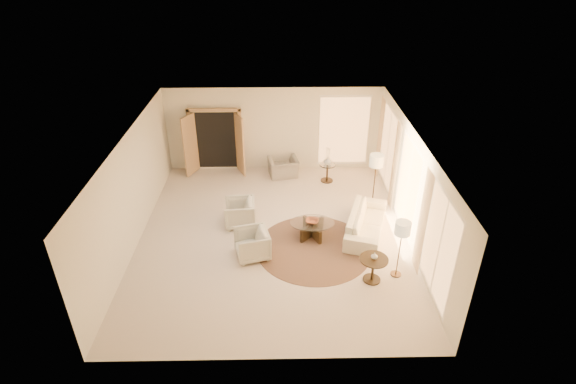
{
  "coord_description": "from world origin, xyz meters",
  "views": [
    {
      "loc": [
        0.21,
        -9.76,
        6.95
      ],
      "look_at": [
        0.4,
        0.4,
        1.1
      ],
      "focal_mm": 28.0,
      "sensor_mm": 36.0,
      "label": 1
    }
  ],
  "objects_px": {
    "sofa": "(366,222)",
    "floor_lamp_near": "(376,163)",
    "accent_chair": "(283,165)",
    "end_table": "(373,265)",
    "bowl": "(312,221)",
    "armchair_left": "(240,212)",
    "armchair_right": "(252,243)",
    "end_vase": "(374,256)",
    "side_table": "(327,171)",
    "floor_lamp_far": "(402,231)",
    "coffee_table": "(312,228)",
    "side_vase": "(328,161)"
  },
  "relations": [
    {
      "from": "armchair_left",
      "to": "floor_lamp_near",
      "type": "xyz_separation_m",
      "value": [
        3.81,
        0.92,
        0.98
      ]
    },
    {
      "from": "side_table",
      "to": "end_vase",
      "type": "distance_m",
      "value": 4.87
    },
    {
      "from": "armchair_left",
      "to": "end_table",
      "type": "bearing_deg",
      "value": 49.82
    },
    {
      "from": "sofa",
      "to": "armchair_right",
      "type": "xyz_separation_m",
      "value": [
        -2.97,
        -0.97,
        0.08
      ]
    },
    {
      "from": "side_vase",
      "to": "armchair_right",
      "type": "bearing_deg",
      "value": -119.68
    },
    {
      "from": "armchair_left",
      "to": "side_vase",
      "type": "height_order",
      "value": "side_vase"
    },
    {
      "from": "armchair_left",
      "to": "floor_lamp_far",
      "type": "distance_m",
      "value": 4.48
    },
    {
      "from": "sofa",
      "to": "end_vase",
      "type": "relative_size",
      "value": 13.9
    },
    {
      "from": "accent_chair",
      "to": "coffee_table",
      "type": "distance_m",
      "value": 3.52
    },
    {
      "from": "coffee_table",
      "to": "floor_lamp_far",
      "type": "bearing_deg",
      "value": -40.29
    },
    {
      "from": "accent_chair",
      "to": "sofa",
      "type": "bearing_deg",
      "value": 112.25
    },
    {
      "from": "armchair_right",
      "to": "end_vase",
      "type": "bearing_deg",
      "value": 56.86
    },
    {
      "from": "armchair_right",
      "to": "end_vase",
      "type": "distance_m",
      "value": 2.97
    },
    {
      "from": "coffee_table",
      "to": "side_table",
      "type": "distance_m",
      "value": 3.13
    },
    {
      "from": "bowl",
      "to": "armchair_left",
      "type": "bearing_deg",
      "value": 162.86
    },
    {
      "from": "coffee_table",
      "to": "end_vase",
      "type": "bearing_deg",
      "value": -54.29
    },
    {
      "from": "armchair_right",
      "to": "end_table",
      "type": "bearing_deg",
      "value": 56.86
    },
    {
      "from": "armchair_right",
      "to": "floor_lamp_near",
      "type": "xyz_separation_m",
      "value": [
        3.4,
        2.35,
        0.99
      ]
    },
    {
      "from": "coffee_table",
      "to": "floor_lamp_near",
      "type": "xyz_separation_m",
      "value": [
        1.88,
        1.52,
        1.12
      ]
    },
    {
      "from": "armchair_right",
      "to": "coffee_table",
      "type": "xyz_separation_m",
      "value": [
        1.53,
        0.82,
        -0.13
      ]
    },
    {
      "from": "armchair_left",
      "to": "coffee_table",
      "type": "relative_size",
      "value": 0.61
    },
    {
      "from": "accent_chair",
      "to": "bowl",
      "type": "relative_size",
      "value": 2.78
    },
    {
      "from": "side_vase",
      "to": "side_table",
      "type": "bearing_deg",
      "value": 0.0
    },
    {
      "from": "floor_lamp_far",
      "to": "armchair_right",
      "type": "bearing_deg",
      "value": 167.33
    },
    {
      "from": "side_table",
      "to": "sofa",
      "type": "bearing_deg",
      "value": -75.32
    },
    {
      "from": "sofa",
      "to": "floor_lamp_near",
      "type": "relative_size",
      "value": 1.35
    },
    {
      "from": "armchair_left",
      "to": "side_table",
      "type": "xyz_separation_m",
      "value": [
        2.62,
        2.46,
        -0.04
      ]
    },
    {
      "from": "coffee_table",
      "to": "side_vase",
      "type": "height_order",
      "value": "side_vase"
    },
    {
      "from": "armchair_left",
      "to": "floor_lamp_far",
      "type": "xyz_separation_m",
      "value": [
        3.81,
        -2.19,
        0.84
      ]
    },
    {
      "from": "end_table",
      "to": "side_table",
      "type": "relative_size",
      "value": 1.09
    },
    {
      "from": "end_vase",
      "to": "floor_lamp_far",
      "type": "bearing_deg",
      "value": 16.57
    },
    {
      "from": "floor_lamp_near",
      "to": "end_vase",
      "type": "height_order",
      "value": "floor_lamp_near"
    },
    {
      "from": "sofa",
      "to": "accent_chair",
      "type": "bearing_deg",
      "value": 50.99
    },
    {
      "from": "end_table",
      "to": "floor_lamp_near",
      "type": "distance_m",
      "value": 3.48
    },
    {
      "from": "sofa",
      "to": "accent_chair",
      "type": "distance_m",
      "value": 3.94
    },
    {
      "from": "side_table",
      "to": "armchair_right",
      "type": "bearing_deg",
      "value": -119.68
    },
    {
      "from": "bowl",
      "to": "sofa",
      "type": "bearing_deg",
      "value": 5.72
    },
    {
      "from": "armchair_right",
      "to": "end_table",
      "type": "relative_size",
      "value": 1.23
    },
    {
      "from": "floor_lamp_near",
      "to": "side_vase",
      "type": "height_order",
      "value": "floor_lamp_near"
    },
    {
      "from": "floor_lamp_near",
      "to": "sofa",
      "type": "bearing_deg",
      "value": -107.34
    },
    {
      "from": "sofa",
      "to": "bowl",
      "type": "height_order",
      "value": "sofa"
    },
    {
      "from": "floor_lamp_far",
      "to": "bowl",
      "type": "bearing_deg",
      "value": 139.71
    },
    {
      "from": "end_table",
      "to": "side_vase",
      "type": "height_order",
      "value": "side_vase"
    },
    {
      "from": "side_vase",
      "to": "bowl",
      "type": "bearing_deg",
      "value": -102.61
    },
    {
      "from": "armchair_right",
      "to": "end_table",
      "type": "xyz_separation_m",
      "value": [
        2.8,
        -0.95,
        0.02
      ]
    },
    {
      "from": "accent_chair",
      "to": "floor_lamp_near",
      "type": "bearing_deg",
      "value": 132.45
    },
    {
      "from": "end_table",
      "to": "side_table",
      "type": "xyz_separation_m",
      "value": [
        -0.59,
        4.83,
        -0.06
      ]
    },
    {
      "from": "sofa",
      "to": "floor_lamp_near",
      "type": "bearing_deg",
      "value": 0.26
    },
    {
      "from": "armchair_right",
      "to": "bowl",
      "type": "relative_size",
      "value": 2.39
    },
    {
      "from": "armchair_left",
      "to": "accent_chair",
      "type": "xyz_separation_m",
      "value": [
        1.21,
        2.84,
        0.0
      ]
    }
  ]
}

